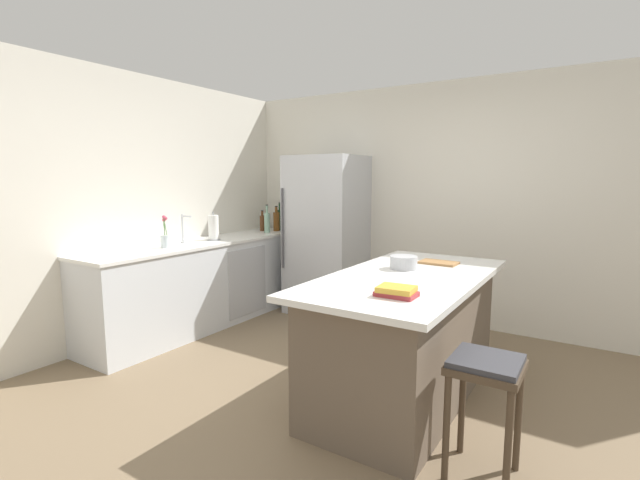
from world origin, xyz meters
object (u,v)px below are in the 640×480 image
(paper_towel_roll, at_px, (214,228))
(cutting_board, at_px, (439,263))
(cookbook_stack, at_px, (396,291))
(gin_bottle, at_px, (267,222))
(whiskey_bottle, at_px, (276,221))
(sink_faucet, at_px, (184,228))
(flower_vase, at_px, (165,239))
(kitchen_island, at_px, (406,336))
(syrup_bottle, at_px, (262,222))
(mixing_bowl, at_px, (404,262))
(wine_bottle, at_px, (280,219))
(bar_stool, at_px, (485,380))
(refrigerator, at_px, (326,235))

(paper_towel_roll, bearing_deg, cutting_board, 1.20)
(cookbook_stack, bearing_deg, gin_bottle, 142.80)
(paper_towel_roll, height_order, whiskey_bottle, whiskey_bottle)
(sink_faucet, relative_size, paper_towel_roll, 0.96)
(sink_faucet, xyz_separation_m, flower_vase, (0.09, -0.30, -0.07))
(sink_faucet, bearing_deg, kitchen_island, -3.49)
(flower_vase, bearing_deg, whiskey_bottle, 88.75)
(syrup_bottle, bearing_deg, whiskey_bottle, 29.06)
(kitchen_island, height_order, paper_towel_roll, paper_towel_roll)
(syrup_bottle, bearing_deg, kitchen_island, -29.65)
(whiskey_bottle, relative_size, mixing_bowl, 1.54)
(kitchen_island, xyz_separation_m, wine_bottle, (-2.40, 1.64, 0.60))
(syrup_bottle, bearing_deg, paper_towel_roll, -82.93)
(flower_vase, distance_m, gin_bottle, 1.50)
(kitchen_island, relative_size, gin_bottle, 5.66)
(flower_vase, bearing_deg, mixing_bowl, 8.43)
(paper_towel_roll, relative_size, cutting_board, 1.06)
(syrup_bottle, relative_size, cutting_board, 0.89)
(bar_stool, height_order, gin_bottle, gin_bottle)
(sink_faucet, height_order, gin_bottle, gin_bottle)
(bar_stool, height_order, sink_faucet, sink_faucet)
(refrigerator, height_order, sink_faucet, refrigerator)
(refrigerator, xyz_separation_m, cookbook_stack, (1.76, -2.06, 0.01))
(paper_towel_roll, bearing_deg, sink_faucet, -105.04)
(kitchen_island, distance_m, cutting_board, 0.71)
(refrigerator, bearing_deg, wine_bottle, 169.09)
(whiskey_bottle, bearing_deg, mixing_bowl, -30.60)
(bar_stool, height_order, mixing_bowl, mixing_bowl)
(refrigerator, xyz_separation_m, sink_faucet, (-0.91, -1.33, 0.15))
(kitchen_island, bearing_deg, syrup_bottle, 150.35)
(sink_faucet, distance_m, mixing_bowl, 2.40)
(mixing_bowl, bearing_deg, kitchen_island, -60.36)
(flower_vase, bearing_deg, paper_towel_roll, 90.30)
(flower_vase, relative_size, mixing_bowl, 1.54)
(whiskey_bottle, distance_m, mixing_bowl, 2.64)
(sink_faucet, xyz_separation_m, mixing_bowl, (2.40, 0.04, -0.12))
(bar_stool, xyz_separation_m, cookbook_stack, (-0.52, 0.04, 0.40))
(bar_stool, bearing_deg, paper_towel_roll, 160.45)
(flower_vase, bearing_deg, bar_stool, -8.54)
(bar_stool, xyz_separation_m, cutting_board, (-0.63, 1.15, 0.38))
(refrigerator, xyz_separation_m, gin_bottle, (-0.78, -0.14, 0.13))
(bar_stool, relative_size, flower_vase, 2.09)
(refrigerator, xyz_separation_m, syrup_bottle, (-0.94, -0.04, 0.11))
(bar_stool, xyz_separation_m, paper_towel_roll, (-3.10, 1.10, 0.51))
(flower_vase, xyz_separation_m, cutting_board, (2.47, 0.69, -0.09))
(refrigerator, height_order, wine_bottle, refrigerator)
(wine_bottle, relative_size, whiskey_bottle, 1.12)
(flower_vase, bearing_deg, refrigerator, 63.44)
(gin_bottle, bearing_deg, wine_bottle, 95.01)
(bar_stool, relative_size, whiskey_bottle, 2.08)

